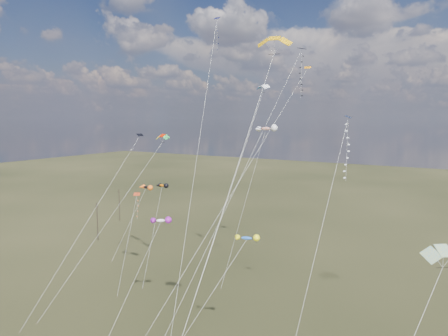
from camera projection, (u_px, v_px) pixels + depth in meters
The scene contains 17 objects.
utility_pole_near at pixel (97, 221), 82.86m from camera, with size 1.40×0.20×8.00m.
utility_pole_far at pixel (119, 204), 98.85m from camera, with size 1.40×0.20×8.00m.
diamond_black_high at pixel (294, 86), 51.82m from camera, with size 6.17×27.04×34.65m.
diamond_navy_tall at pixel (214, 57), 50.62m from camera, with size 7.32×21.01×38.48m.
diamond_black_mid at pixel (111, 182), 56.79m from camera, with size 2.32×20.35×23.04m.
diamond_red_low at pixel (136, 209), 63.37m from camera, with size 3.77×8.51×13.55m.
diamond_navy_right at pixel (345, 157), 44.11m from camera, with size 1.85×15.04×25.68m.
diamond_orange_center at pixel (253, 157), 46.25m from camera, with size 10.27×24.85×31.91m.
parafoil_yellow at pixel (274, 40), 31.71m from camera, with size 2.97×20.27×32.37m.
parafoil_blue_white at pixel (263, 87), 58.94m from camera, with size 2.65×22.58×30.77m.
parafoil_striped at pixel (444, 251), 29.43m from camera, with size 6.40×13.04×16.46m.
parafoil_tricolor at pixel (161, 137), 53.48m from camera, with size 10.31×14.28×23.57m.
novelty_black_orange at pixel (146, 187), 73.34m from camera, with size 4.19×7.48×13.28m.
novelty_orange_black at pixel (162, 186), 67.38m from camera, with size 4.99×10.18×14.57m.
novelty_white_purple at pixel (160, 221), 50.54m from camera, with size 2.80×8.94×12.95m.
novelty_redwhite_stripe at pixel (265, 129), 72.19m from camera, with size 3.92×18.50×24.20m.
novelty_blue_yellow at pixel (246, 239), 41.41m from camera, with size 6.14×11.34×13.43m.
Camera 1 is at (26.29, -25.64, 25.40)m, focal length 32.00 mm.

